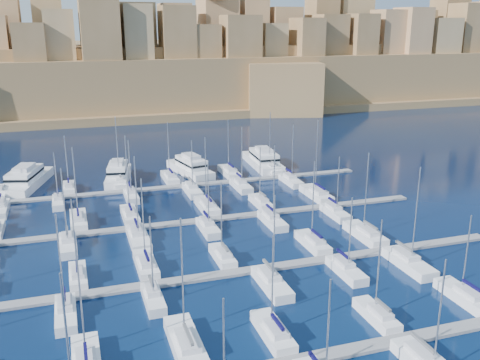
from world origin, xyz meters
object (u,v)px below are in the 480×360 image
object	(u,v)px
sailboat_4	(377,315)
motor_yacht_a	(26,179)
sailboat_2	(186,344)
motor_yacht_b	(118,174)
motor_yacht_d	(263,160)
motor_yacht_c	(191,167)

from	to	relation	value
sailboat_4	motor_yacht_a	bearing A→B (deg)	120.91
sailboat_2	sailboat_4	world-z (taller)	sailboat_2
motor_yacht_b	motor_yacht_d	bearing A→B (deg)	2.35
sailboat_2	motor_yacht_c	xyz separation A→B (m)	(16.67, 69.53, 0.96)
motor_yacht_a	motor_yacht_d	distance (m)	55.34
motor_yacht_b	sailboat_2	bearing A→B (deg)	-89.78
sailboat_2	sailboat_4	size ratio (longest dim) A/B	1.18
motor_yacht_a	motor_yacht_b	xyz separation A→B (m)	(19.61, -1.73, 0.00)
sailboat_4	motor_yacht_c	xyz separation A→B (m)	(-6.58, 70.81, 1.00)
sailboat_2	motor_yacht_b	bearing A→B (deg)	90.22
motor_yacht_a	motor_yacht_d	world-z (taller)	same
sailboat_4	motor_yacht_c	bearing A→B (deg)	95.31
sailboat_2	motor_yacht_c	bearing A→B (deg)	76.51
motor_yacht_a	motor_yacht_b	distance (m)	19.68
sailboat_2	sailboat_4	bearing A→B (deg)	-3.16
motor_yacht_a	motor_yacht_c	world-z (taller)	same
motor_yacht_c	sailboat_4	bearing A→B (deg)	-84.69
sailboat_2	motor_yacht_d	xyz separation A→B (m)	(35.47, 70.49, 0.96)
sailboat_4	motor_yacht_b	size ratio (longest dim) A/B	0.81
motor_yacht_b	sailboat_4	bearing A→B (deg)	-71.50
sailboat_2	sailboat_4	distance (m)	23.29
motor_yacht_b	motor_yacht_c	size ratio (longest dim) A/B	0.93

